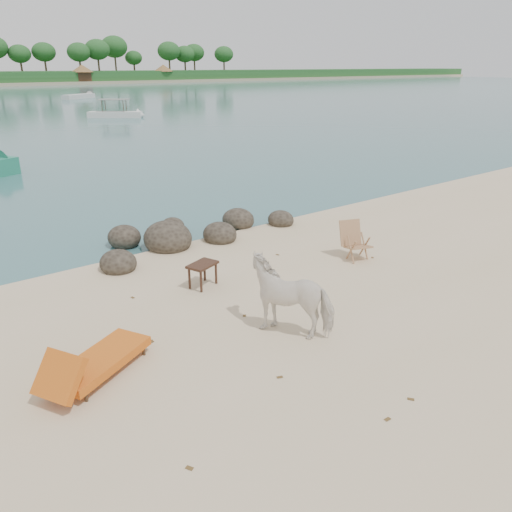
% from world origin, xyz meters
% --- Properties ---
extents(boulders, '(6.21, 2.74, 0.95)m').
position_xyz_m(boulders, '(0.29, 6.11, 0.18)').
color(boulders, '#2A231C').
rests_on(boulders, ground).
extents(cow, '(1.53, 1.77, 1.38)m').
position_xyz_m(cow, '(-0.65, 0.65, 0.69)').
color(cow, white).
rests_on(cow, ground).
extents(side_table, '(0.77, 0.63, 0.53)m').
position_xyz_m(side_table, '(-0.95, 3.24, 0.27)').
color(side_table, black).
rests_on(side_table, ground).
extents(lounge_chair, '(2.20, 1.62, 0.63)m').
position_xyz_m(lounge_chair, '(-3.96, 1.41, 0.31)').
color(lounge_chair, orange).
rests_on(lounge_chair, ground).
extents(deck_chair, '(0.80, 0.83, 0.95)m').
position_xyz_m(deck_chair, '(2.99, 2.29, 0.47)').
color(deck_chair, tan).
rests_on(deck_chair, ground).
extents(boat_mid, '(5.14, 4.38, 2.71)m').
position_xyz_m(boat_mid, '(12.92, 41.18, 1.35)').
color(boat_mid, silver).
rests_on(boat_mid, water).
extents(boat_far, '(6.25, 4.56, 0.75)m').
position_xyz_m(boat_far, '(19.99, 71.38, 0.37)').
color(boat_far, silver).
rests_on(boat_far, water).
extents(dead_leaves, '(7.91, 7.21, 0.00)m').
position_xyz_m(dead_leaves, '(-1.24, 0.10, 0.00)').
color(dead_leaves, brown).
rests_on(dead_leaves, ground).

